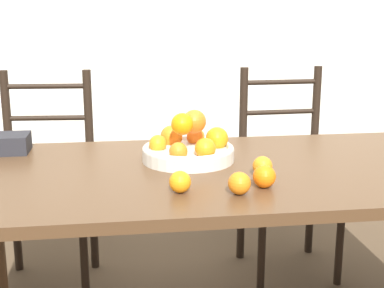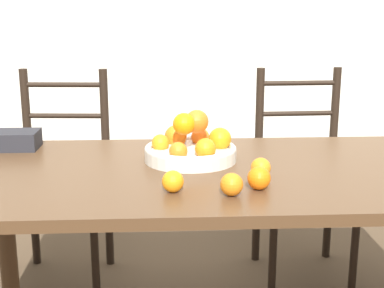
% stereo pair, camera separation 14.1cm
% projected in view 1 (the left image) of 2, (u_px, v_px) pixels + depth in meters
% --- Properties ---
extents(wall_back, '(8.00, 0.06, 2.60)m').
position_uv_depth(wall_back, '(181.00, 5.00, 3.07)').
color(wall_back, silver).
rests_on(wall_back, ground_plane).
extents(dining_table, '(1.89, 0.85, 0.76)m').
position_uv_depth(dining_table, '(235.00, 194.00, 1.78)').
color(dining_table, '#4C331E').
rests_on(dining_table, ground_plane).
extents(fruit_bowl, '(0.31, 0.31, 0.18)m').
position_uv_depth(fruit_bowl, '(189.00, 147.00, 1.83)').
color(fruit_bowl, beige).
rests_on(fruit_bowl, dining_table).
extents(orange_loose_0, '(0.07, 0.07, 0.07)m').
position_uv_depth(orange_loose_0, '(264.00, 176.00, 1.54)').
color(orange_loose_0, orange).
rests_on(orange_loose_0, dining_table).
extents(orange_loose_1, '(0.06, 0.06, 0.06)m').
position_uv_depth(orange_loose_1, '(262.00, 166.00, 1.66)').
color(orange_loose_1, orange).
rests_on(orange_loose_1, dining_table).
extents(orange_loose_2, '(0.06, 0.06, 0.06)m').
position_uv_depth(orange_loose_2, '(180.00, 182.00, 1.50)').
color(orange_loose_2, orange).
rests_on(orange_loose_2, dining_table).
extents(orange_loose_3, '(0.06, 0.06, 0.06)m').
position_uv_depth(orange_loose_3, '(239.00, 183.00, 1.49)').
color(orange_loose_3, orange).
rests_on(orange_loose_3, dining_table).
extents(chair_left, '(0.45, 0.43, 1.00)m').
position_uv_depth(chair_left, '(46.00, 187.00, 2.46)').
color(chair_left, black).
rests_on(chair_left, ground_plane).
extents(chair_right, '(0.43, 0.42, 1.00)m').
position_uv_depth(chair_right, '(287.00, 177.00, 2.61)').
color(chair_right, black).
rests_on(chair_right, ground_plane).
extents(book_stack, '(0.18, 0.13, 0.07)m').
position_uv_depth(book_stack, '(3.00, 144.00, 1.93)').
color(book_stack, '#232328').
rests_on(book_stack, dining_table).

